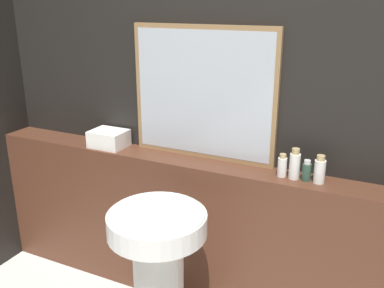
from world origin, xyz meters
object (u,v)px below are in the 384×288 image
Objects in this scene: conditioner_bottle at (295,165)px; body_wash_bottle at (320,170)px; shampoo_bottle at (282,166)px; towel_stack at (109,139)px; lotion_bottle at (307,171)px; mirror at (203,94)px; pedestal_sink at (158,267)px.

conditioner_bottle is 1.12× the size of body_wash_bottle.
shampoo_bottle is at bearing 180.00° from conditioner_bottle.
towel_stack is 1.07m from shampoo_bottle.
lotion_bottle is at bearing 0.00° from towel_stack.
mirror is 6.93× the size of shampoo_bottle.
mirror is 5.27× the size of conditioner_bottle.
mirror reaches higher than towel_stack.
shampoo_bottle is 0.12m from lotion_bottle.
pedestal_sink is at bearing -137.13° from conditioner_bottle.
shampoo_bottle reaches higher than towel_stack.
body_wash_bottle is (0.06, 0.00, 0.02)m from lotion_bottle.
towel_stack is (-0.59, -0.08, -0.32)m from mirror.
body_wash_bottle is at bearing 0.00° from lotion_bottle.
body_wash_bottle is (0.64, 0.48, 0.45)m from pedestal_sink.
conditioner_bottle is at bearing 0.00° from shampoo_bottle.
mirror is at bearing 172.06° from lotion_bottle.
pedestal_sink is 7.60× the size of lotion_bottle.
mirror is at bearing 172.79° from body_wash_bottle.
conditioner_bottle is at bearing 0.00° from towel_stack.
lotion_bottle is 0.06m from body_wash_bottle.
body_wash_bottle is at bearing 0.00° from towel_stack.
conditioner_bottle is at bearing -8.81° from mirror.
shampoo_bottle is 1.12× the size of lotion_bottle.
shampoo_bottle is 0.19m from body_wash_bottle.
mirror is 5.88× the size of body_wash_bottle.
towel_stack is at bearing 180.00° from shampoo_bottle.
shampoo_bottle is at bearing -9.92° from mirror.
towel_stack is 1.14m from conditioner_bottle.
conditioner_bottle is at bearing 180.00° from lotion_bottle.
pedestal_sink is at bearing -133.50° from shampoo_bottle.
mirror is at bearing 170.08° from shampoo_bottle.
pedestal_sink is at bearing -87.51° from mirror.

